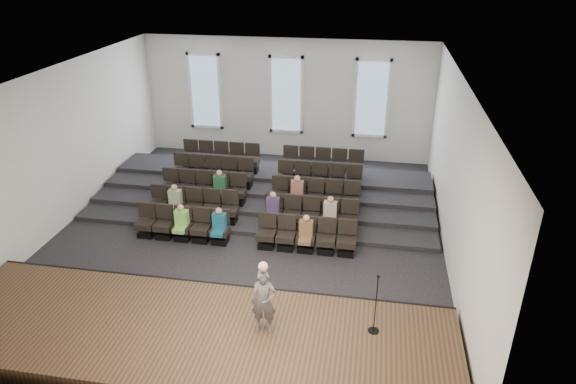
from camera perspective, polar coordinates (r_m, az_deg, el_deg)
The scene contains 14 objects.
ground at distance 16.30m, azimuth -4.47°, elevation -4.79°, with size 14.00×14.00×0.00m, color black.
ceiling at distance 14.45m, azimuth -5.15°, elevation 12.65°, with size 12.00×14.00×0.02m, color white.
wall_back at distance 21.71m, azimuth -0.16°, elevation 10.26°, with size 12.00×0.04×5.00m, color silver.
wall_front at distance 9.44m, azimuth -15.55°, elevation -12.69°, with size 12.00×0.04×5.00m, color silver.
wall_left at distance 17.64m, azimuth -24.14°, elevation 4.36°, with size 0.04×14.00×5.00m, color silver.
wall_right at distance 14.94m, azimuth 18.20°, elevation 1.74°, with size 0.04×14.00×5.00m, color silver.
stage at distance 12.20m, azimuth -10.50°, elevation -15.66°, with size 11.80×3.60×0.50m, color #4B3820.
stage_lip at distance 13.50m, azimuth -7.97°, elevation -10.87°, with size 11.80×0.06×0.52m, color black.
risers at distance 18.95m, azimuth -2.18°, elevation 0.48°, with size 11.80×4.80×0.60m.
seating_rows at distance 17.30m, azimuth -3.31°, elevation -0.31°, with size 6.80×4.70×1.67m.
windows at distance 21.60m, azimuth -0.19°, elevation 10.73°, with size 8.44×0.10×3.24m.
audience at distance 16.19m, azimuth -4.29°, elevation -1.74°, with size 5.45×2.64×1.10m.
speaker at distance 11.38m, azimuth -2.70°, elevation -12.05°, with size 0.56×0.37×1.53m, color #575453.
mic_stand at distance 11.68m, azimuth 9.62°, elevation -13.32°, with size 0.25×0.25×1.49m.
Camera 1 is at (3.66, -13.61, 8.19)m, focal length 32.00 mm.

